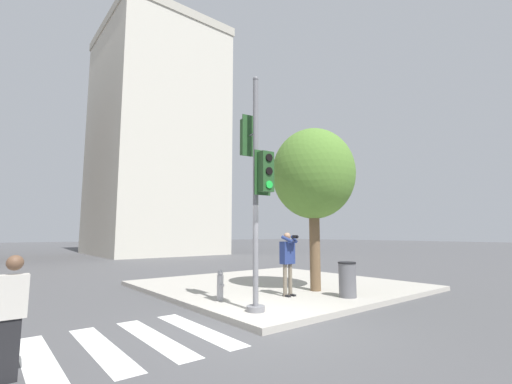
% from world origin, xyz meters
% --- Properties ---
extents(ground_plane, '(160.00, 160.00, 0.00)m').
position_xyz_m(ground_plane, '(0.00, 0.00, 0.00)').
color(ground_plane, '#4C4C4F').
extents(sidewalk_corner, '(8.00, 8.00, 0.14)m').
position_xyz_m(sidewalk_corner, '(3.50, 3.50, 0.07)').
color(sidewalk_corner, '#ADA89E').
rests_on(sidewalk_corner, ground_plane).
extents(crosswalk_stripes, '(4.83, 2.87, 0.01)m').
position_xyz_m(crosswalk_stripes, '(-3.40, 0.63, 0.00)').
color(crosswalk_stripes, silver).
rests_on(crosswalk_stripes, ground_plane).
extents(traffic_signal_pole, '(0.49, 1.13, 5.47)m').
position_xyz_m(traffic_signal_pole, '(0.27, 0.64, 3.19)').
color(traffic_signal_pole, slate).
rests_on(traffic_signal_pole, sidewalk_corner).
extents(person_photographer, '(0.50, 0.53, 1.74)m').
position_xyz_m(person_photographer, '(2.12, 1.53, 1.18)').
color(person_photographer, black).
rests_on(person_photographer, sidewalk_corner).
extents(pedestrian_distant, '(0.34, 0.20, 1.58)m').
position_xyz_m(pedestrian_distant, '(-4.25, 0.03, 0.83)').
color(pedestrian_distant, black).
rests_on(pedestrian_distant, ground_plane).
extents(street_tree, '(2.58, 2.58, 5.01)m').
position_xyz_m(street_tree, '(3.40, 1.66, 3.69)').
color(street_tree, brown).
rests_on(street_tree, sidewalk_corner).
extents(fire_hydrant, '(0.17, 0.23, 0.77)m').
position_xyz_m(fire_hydrant, '(0.32, 2.19, 0.52)').
color(fire_hydrant, '#99999E').
rests_on(fire_hydrant, sidewalk_corner).
extents(trash_bin, '(0.48, 0.48, 0.94)m').
position_xyz_m(trash_bin, '(3.26, 0.39, 0.61)').
color(trash_bin, '#5B5B60').
rests_on(trash_bin, sidewalk_corner).
extents(building_right, '(10.21, 11.64, 21.42)m').
position_xyz_m(building_right, '(7.86, 25.57, 10.72)').
color(building_right, beige).
rests_on(building_right, ground_plane).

